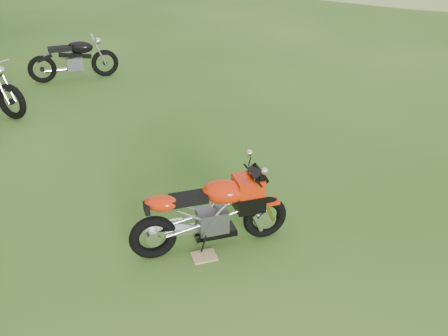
# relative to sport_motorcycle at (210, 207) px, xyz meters

# --- Properties ---
(ground) EXTENTS (120.00, 120.00, 0.00)m
(ground) POSITION_rel_sport_motorcycle_xyz_m (0.45, -0.00, -0.53)
(ground) COLOR #1F4E10
(ground) RESTS_ON ground
(sport_motorcycle) EXTENTS (1.80, 1.03, 1.05)m
(sport_motorcycle) POSITION_rel_sport_motorcycle_xyz_m (0.00, 0.00, 0.00)
(sport_motorcycle) COLOR red
(sport_motorcycle) RESTS_ON ground
(plywood_board) EXTENTS (0.33, 0.30, 0.02)m
(plywood_board) POSITION_rel_sport_motorcycle_xyz_m (-0.06, -0.21, -0.52)
(plywood_board) COLOR tan
(plywood_board) RESTS_ON ground
(vintage_moto_d) EXTENTS (1.91, 1.16, 1.00)m
(vintage_moto_d) POSITION_rel_sport_motorcycle_xyz_m (-3.49, 6.04, -0.03)
(vintage_moto_d) COLOR black
(vintage_moto_d) RESTS_ON ground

